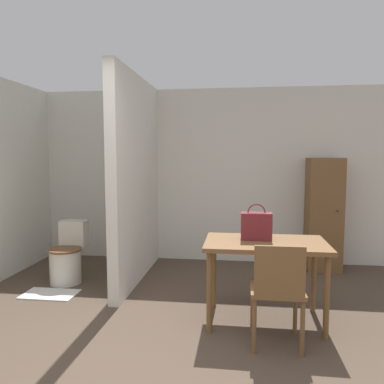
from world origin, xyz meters
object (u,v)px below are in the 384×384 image
object	(u,v)px
wooden_chair	(277,288)
handbag	(256,226)
toilet	(68,257)
wooden_cabinet	(324,214)
dining_table	(265,251)

from	to	relation	value
wooden_chair	handbag	size ratio (longest dim) A/B	2.55
toilet	wooden_cabinet	xyz separation A→B (m)	(3.22, 0.93, 0.46)
toilet	wooden_cabinet	distance (m)	3.38
toilet	wooden_cabinet	size ratio (longest dim) A/B	0.48
dining_table	toilet	size ratio (longest dim) A/B	1.52
wooden_chair	toilet	size ratio (longest dim) A/B	1.19
dining_table	wooden_chair	size ratio (longest dim) A/B	1.28
handbag	wooden_cabinet	size ratio (longest dim) A/B	0.22
handbag	wooden_chair	bearing A→B (deg)	-74.26
wooden_cabinet	toilet	bearing A→B (deg)	-163.84
wooden_chair	handbag	distance (m)	0.68
handbag	wooden_cabinet	xyz separation A→B (m)	(0.97, 1.70, -0.14)
wooden_cabinet	dining_table	bearing A→B (deg)	-116.79
wooden_chair	wooden_cabinet	world-z (taller)	wooden_cabinet
wooden_chair	wooden_cabinet	distance (m)	2.40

